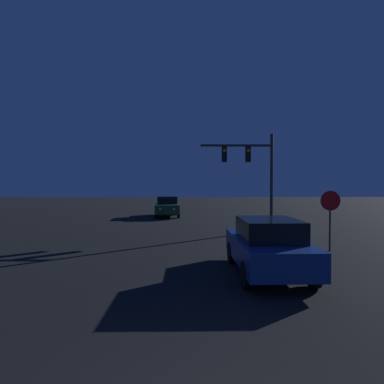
% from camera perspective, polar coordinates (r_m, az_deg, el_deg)
% --- Properties ---
extents(car_near, '(2.00, 4.24, 1.67)m').
position_cam_1_polar(car_near, '(9.38, 14.14, -9.85)').
color(car_near, navy).
rests_on(car_near, ground_plane).
extents(car_far, '(2.14, 4.30, 1.67)m').
position_cam_1_polar(car_far, '(25.04, -4.67, -2.71)').
color(car_far, '#1E4728').
rests_on(car_far, ground_plane).
extents(traffic_signal_mast, '(4.24, 0.30, 5.62)m').
position_cam_1_polar(traffic_signal_mast, '(17.84, 11.54, 4.85)').
color(traffic_signal_mast, '#2D2D2D').
rests_on(traffic_signal_mast, ground_plane).
extents(stop_sign, '(0.80, 0.07, 2.43)m').
position_cam_1_polar(stop_sign, '(13.22, 24.84, -2.87)').
color(stop_sign, '#2D2D2D').
rests_on(stop_sign, ground_plane).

